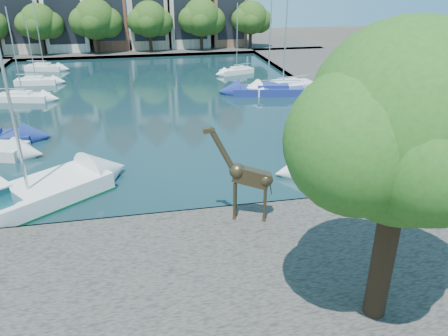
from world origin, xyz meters
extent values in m
plane|color=#38332B|center=(0.00, 0.00, 0.00)|extent=(160.00, 160.00, 0.00)
cube|color=black|center=(0.00, 24.00, 0.04)|extent=(38.00, 50.00, 0.08)
cube|color=#4F4A45|center=(0.00, -7.00, 0.25)|extent=(50.00, 14.00, 0.50)
cube|color=#4F4A45|center=(0.00, 56.00, 0.25)|extent=(60.00, 16.00, 0.50)
cube|color=#4F4A45|center=(25.00, 24.00, 0.25)|extent=(14.00, 52.00, 0.50)
cylinder|color=#332114|center=(7.50, -9.00, 3.25)|extent=(0.80, 0.80, 5.50)
sphere|color=#264E16|center=(7.50, -9.00, 7.92)|extent=(6.40, 6.40, 6.40)
sphere|color=#264E16|center=(5.74, -9.40, 7.60)|extent=(4.48, 4.48, 4.48)
cube|color=beige|center=(-17.00, 56.00, 6.75)|extent=(5.88, 9.00, 12.50)
cube|color=black|center=(-17.00, 51.52, 6.75)|extent=(4.80, 0.05, 9.38)
cube|color=silver|center=(-10.50, 56.00, 5.75)|extent=(6.37, 9.00, 10.50)
cube|color=black|center=(-10.50, 51.52, 5.75)|extent=(5.20, 0.05, 7.88)
cube|color=brown|center=(-4.00, 56.00, 7.00)|extent=(5.39, 9.00, 13.00)
cube|color=black|center=(-4.00, 51.52, 7.00)|extent=(4.40, 0.05, 9.75)
cube|color=tan|center=(2.00, 56.00, 6.25)|extent=(5.88, 9.00, 11.50)
cube|color=black|center=(2.00, 51.52, 6.25)|extent=(4.80, 0.05, 8.62)
cube|color=#BFB5A3|center=(8.50, 56.00, 6.50)|extent=(6.37, 9.00, 12.00)
cube|color=black|center=(8.50, 51.52, 6.50)|extent=(5.20, 0.05, 9.00)
cube|color=brown|center=(15.00, 56.00, 5.75)|extent=(5.39, 9.00, 10.50)
cube|color=black|center=(15.00, 51.52, 5.75)|extent=(4.40, 0.05, 7.88)
cylinder|color=#332114|center=(-14.00, 50.50, 2.10)|extent=(0.50, 0.50, 3.20)
sphere|color=#1F3E12|center=(-14.00, 50.50, 5.26)|extent=(5.20, 5.20, 5.20)
sphere|color=#1F3E12|center=(-12.44, 50.80, 4.74)|extent=(3.90, 3.90, 3.90)
sphere|color=#1F3E12|center=(-15.43, 50.10, 5.00)|extent=(3.64, 3.64, 3.64)
cylinder|color=#332114|center=(-6.00, 50.50, 2.10)|extent=(0.50, 0.50, 3.20)
sphere|color=#1F3E12|center=(-6.00, 50.50, 5.50)|extent=(6.00, 6.00, 6.00)
sphere|color=#1F3E12|center=(-4.20, 50.80, 4.90)|extent=(4.50, 4.50, 4.50)
sphere|color=#1F3E12|center=(-7.65, 50.10, 5.20)|extent=(4.20, 4.20, 4.20)
cylinder|color=#332114|center=(2.00, 50.50, 2.10)|extent=(0.50, 0.50, 3.20)
sphere|color=#1F3E12|center=(2.00, 50.50, 5.32)|extent=(5.40, 5.40, 5.40)
sphere|color=#1F3E12|center=(3.62, 50.80, 4.78)|extent=(4.05, 4.05, 4.05)
sphere|color=#1F3E12|center=(0.51, 50.10, 5.05)|extent=(3.78, 3.78, 3.78)
cylinder|color=#332114|center=(10.00, 50.50, 2.10)|extent=(0.50, 0.50, 3.20)
sphere|color=#1F3E12|center=(10.00, 50.50, 5.44)|extent=(5.80, 5.80, 5.80)
sphere|color=#1F3E12|center=(11.74, 50.80, 4.86)|extent=(4.35, 4.35, 4.35)
sphere|color=#1F3E12|center=(8.40, 50.10, 5.15)|extent=(4.06, 4.06, 4.06)
cylinder|color=#332114|center=(18.00, 50.50, 2.10)|extent=(0.50, 0.50, 3.20)
sphere|color=#1F3E12|center=(18.00, 50.50, 5.26)|extent=(5.20, 5.20, 5.20)
sphere|color=#1F3E12|center=(19.56, 50.80, 4.74)|extent=(3.90, 3.90, 3.90)
sphere|color=#1F3E12|center=(16.57, 50.10, 5.00)|extent=(3.64, 3.64, 3.64)
cylinder|color=#3A2F1D|center=(3.83, -1.43, 1.50)|extent=(0.15, 0.15, 2.01)
cylinder|color=#3A2F1D|center=(3.97, -1.04, 1.50)|extent=(0.15, 0.15, 2.01)
cylinder|color=#3A2F1D|center=(5.28, -1.93, 1.50)|extent=(0.15, 0.15, 2.01)
cylinder|color=#3A2F1D|center=(5.41, -1.54, 1.50)|extent=(0.15, 0.15, 2.01)
cube|color=#3A2F1D|center=(4.67, -1.50, 2.84)|extent=(2.01, 1.13, 1.17)
cylinder|color=#3A2F1D|center=(3.32, -1.03, 4.14)|extent=(1.31, 0.69, 2.07)
cube|color=#3A2F1D|center=(2.67, -0.81, 5.16)|extent=(0.58, 0.34, 0.32)
cube|color=silver|center=(-8.00, 2.00, 0.75)|extent=(11.30, 9.56, 1.35)
cylinder|color=#B2B2B7|center=(-6.91, 2.80, 6.30)|extent=(0.17, 0.17, 10.37)
cube|color=white|center=(-12.00, 25.95, 0.50)|extent=(5.38, 2.88, 0.84)
cube|color=white|center=(-12.00, 25.95, 0.78)|extent=(2.46, 1.72, 0.47)
cylinder|color=#B2B2B7|center=(-12.00, 25.95, 4.91)|extent=(0.11, 0.11, 8.34)
cube|color=white|center=(-12.00, 33.07, 0.49)|extent=(4.69, 1.97, 0.82)
cube|color=white|center=(-12.00, 33.07, 0.77)|extent=(2.09, 1.28, 0.46)
cylinder|color=#B2B2B7|center=(-12.00, 33.07, 4.11)|extent=(0.11, 0.11, 6.78)
cube|color=silver|center=(-12.43, 40.93, 0.51)|extent=(4.98, 2.83, 0.86)
cube|color=silver|center=(-12.43, 40.93, 0.79)|extent=(2.29, 1.65, 0.48)
cylinder|color=#B2B2B7|center=(-12.43, 40.93, 5.38)|extent=(0.11, 0.11, 9.27)
cube|color=silver|center=(12.00, 4.00, 0.50)|extent=(6.21, 2.52, 0.84)
cube|color=silver|center=(12.00, 4.00, 0.78)|extent=(2.75, 1.66, 0.47)
cylinder|color=#B2B2B7|center=(12.00, 4.00, 4.63)|extent=(0.11, 0.11, 7.78)
cube|color=navy|center=(13.04, 23.58, 0.59)|extent=(7.77, 3.87, 1.01)
cube|color=navy|center=(13.04, 23.58, 0.92)|extent=(3.52, 2.37, 0.56)
cylinder|color=#B2B2B7|center=(13.04, 23.58, 6.23)|extent=(0.14, 0.14, 10.71)
cube|color=silver|center=(15.00, 24.50, 0.60)|extent=(7.75, 4.14, 1.03)
cube|color=silver|center=(15.00, 24.50, 0.94)|extent=(3.54, 2.47, 0.57)
cylinder|color=#B2B2B7|center=(15.00, 24.50, 6.45)|extent=(0.14, 0.14, 11.13)
cube|color=silver|center=(12.00, 34.00, 0.47)|extent=(4.57, 2.81, 0.79)
cube|color=silver|center=(12.00, 34.00, 0.74)|extent=(2.12, 1.60, 0.44)
cylinder|color=#B2B2B7|center=(12.00, 34.00, 4.63)|extent=(0.11, 0.11, 7.87)
camera|label=1|loc=(-0.47, -20.32, 12.19)|focal=35.00mm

